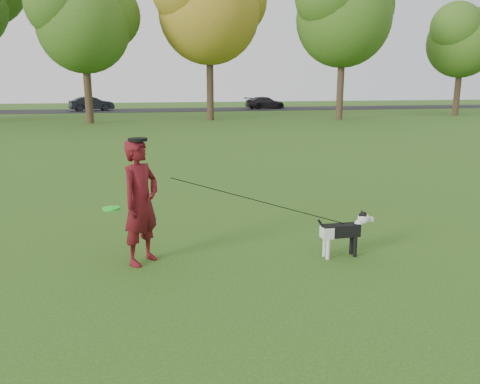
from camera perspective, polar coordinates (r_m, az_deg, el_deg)
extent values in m
plane|color=#285116|center=(6.78, 0.12, -8.28)|extent=(120.00, 120.00, 0.00)
cube|color=black|center=(46.24, -11.39, 9.74)|extent=(120.00, 7.00, 0.02)
imported|color=#510B1C|center=(6.58, -12.00, -1.23)|extent=(0.74, 0.75, 1.75)
cube|color=black|center=(6.94, 12.16, -4.61)|extent=(0.56, 0.17, 0.18)
cube|color=silver|center=(6.86, 10.55, -4.84)|extent=(0.16, 0.18, 0.16)
cylinder|color=silver|center=(6.88, 10.67, -6.84)|extent=(0.06, 0.06, 0.30)
cylinder|color=silver|center=(6.98, 10.27, -6.52)|extent=(0.06, 0.06, 0.30)
cylinder|color=black|center=(7.05, 13.85, -6.49)|extent=(0.06, 0.06, 0.30)
cylinder|color=black|center=(7.16, 13.42, -6.19)|extent=(0.06, 0.06, 0.30)
cylinder|color=silver|center=(7.03, 14.04, -4.08)|extent=(0.18, 0.11, 0.20)
sphere|color=silver|center=(7.05, 14.83, -3.14)|extent=(0.17, 0.17, 0.17)
sphere|color=black|center=(7.03, 14.78, -2.87)|extent=(0.13, 0.13, 0.13)
cube|color=silver|center=(7.09, 15.48, -3.20)|extent=(0.11, 0.07, 0.06)
sphere|color=black|center=(7.12, 15.91, -3.17)|extent=(0.04, 0.04, 0.04)
cone|color=black|center=(6.98, 14.97, -2.57)|extent=(0.06, 0.06, 0.07)
cone|color=black|center=(7.06, 14.63, -2.38)|extent=(0.06, 0.06, 0.07)
cylinder|color=black|center=(6.81, 10.14, -4.28)|extent=(0.19, 0.04, 0.25)
cylinder|color=black|center=(7.01, 13.64, -4.05)|extent=(0.12, 0.12, 0.02)
imported|color=black|center=(46.32, -17.64, 10.22)|extent=(4.18, 2.52, 1.30)
imported|color=black|center=(48.06, 3.09, 10.81)|extent=(4.32, 2.43, 1.18)
cylinder|color=#1DEC2A|center=(6.51, -15.44, -1.94)|extent=(0.23, 0.23, 0.02)
cylinder|color=black|center=(6.42, -12.37, 6.26)|extent=(0.26, 0.26, 0.04)
cylinder|color=#38281C|center=(31.76, -18.05, 11.76)|extent=(0.48, 0.48, 4.20)
sphere|color=#426B1E|center=(32.00, -18.62, 19.53)|extent=(5.60, 5.60, 5.60)
cylinder|color=#38281C|center=(33.10, -3.67, 13.11)|extent=(0.48, 0.48, 5.04)
sphere|color=#A58426|center=(33.52, -3.81, 22.05)|extent=(6.72, 6.72, 6.72)
cylinder|color=#38281C|center=(34.33, 12.14, 12.67)|extent=(0.48, 0.48, 4.83)
sphere|color=#426B1E|center=(34.69, 12.56, 20.94)|extent=(6.44, 6.44, 6.44)
cylinder|color=#38281C|center=(41.79, 24.98, 11.21)|extent=(0.48, 0.48, 3.99)
sphere|color=#426B1E|center=(41.95, 25.54, 16.82)|extent=(5.32, 5.32, 5.32)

